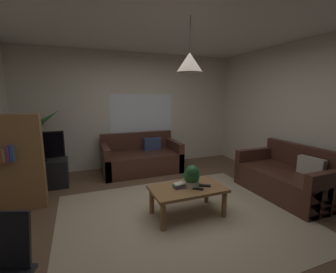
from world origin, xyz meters
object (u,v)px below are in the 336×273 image
Objects in this scene: couch_right_side at (287,179)px; coffee_table at (188,192)px; pendant_lamp at (190,62)px; tv at (38,147)px; potted_plant_on_table at (192,175)px; book_on_table_0 at (179,187)px; book_on_table_1 at (179,185)px; remote_on_table_1 at (205,186)px; tv_stand at (41,175)px; bookshelf_corner at (16,163)px; couch_under_window at (141,159)px; potted_palm_corner at (38,146)px; book_on_table_2 at (179,184)px; remote_on_table_0 at (197,189)px.

couch_right_side reaches higher than coffee_table.
pendant_lamp is at bearing -90.29° from couch_right_side.
couch_right_side is 1.82× the size of tv.
potted_plant_on_table is 0.38× the size of tv.
book_on_table_1 is (-0.00, 0.01, 0.02)m from book_on_table_0.
remote_on_table_1 is 1.67m from pendant_lamp.
coffee_table is at bearing -42.10° from tv_stand.
bookshelf_corner is at bearing 154.11° from book_on_table_1.
tv is at bearing 138.24° from coffee_table.
tv is 3.01m from pendant_lamp.
bookshelf_corner reaches higher than couch_under_window.
tv_stand is at bearing 136.66° from book_on_table_0.
book_on_table_2 is at bearing -48.75° from potted_palm_corner.
remote_on_table_0 is at bearing -49.60° from coffee_table.
remote_on_table_0 is at bearing 140.23° from remote_on_table_1.
tv_stand is 0.92m from bookshelf_corner.
couch_under_window is 10.33× the size of remote_on_table_1.
book_on_table_1 is 0.18× the size of tv.
tv_stand is (-2.09, 1.83, -0.33)m from potted_plant_on_table.
couch_right_side is (1.96, -2.09, 0.00)m from couch_under_window.
potted_plant_on_table is 2.51m from bookshelf_corner.
potted_palm_corner is at bearing 131.25° from book_on_table_2.
couch_right_side is 1.78m from remote_on_table_0.
bookshelf_corner is (-4.07, 1.07, 0.43)m from couch_right_side.
pendant_lamp is (-1.86, 0.01, 1.79)m from couch_right_side.
book_on_table_0 is 0.05m from book_on_table_2.
book_on_table_0 is at bearing -26.15° from bookshelf_corner.
remote_on_table_0 is 1.00× the size of remote_on_table_1.
remote_on_table_0 is (-1.77, -0.10, 0.14)m from couch_right_side.
book_on_table_1 is 0.26m from remote_on_table_0.
couch_right_side reaches higher than book_on_table_1.
remote_on_table_1 is 0.24× the size of pendant_lamp.
remote_on_table_0 is 0.24× the size of pendant_lamp.
book_on_table_1 is 0.95× the size of remote_on_table_0.
tv is (-2.27, 1.87, 0.35)m from remote_on_table_1.
remote_on_table_1 is at bearing -24.36° from bookshelf_corner.
book_on_table_0 is at bearing -90.37° from couch_under_window.
tv_stand is at bearing 137.90° from pendant_lamp.
bookshelf_corner reaches higher than remote_on_table_1.
book_on_table_2 is 0.98× the size of remote_on_table_0.
potted_palm_corner is at bearing -120.38° from couch_right_side.
coffee_table is 2.75m from tv.
couch_right_side is at bearing -57.56° from remote_on_table_1.
coffee_table is 0.26m from remote_on_table_1.
tv_stand is (-2.03, 1.83, -0.09)m from coffee_table.
tv_stand is (-1.92, 1.80, -0.21)m from book_on_table_2.
pendant_lamp is (0.00, 0.00, 1.73)m from coffee_table.
pendant_lamp is at bearing -18.55° from book_on_table_1.
bookshelf_corner is at bearing 154.47° from coffee_table.
bookshelf_corner reaches higher than tv_stand.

